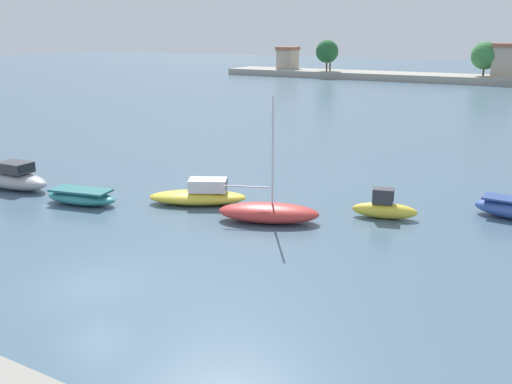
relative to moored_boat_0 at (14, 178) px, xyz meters
name	(u,v)px	position (x,y,z in m)	size (l,w,h in m)	color
ground_plane	(91,286)	(14.62, -7.82, -0.66)	(400.00, 400.00, 0.00)	#476075
moored_boat_0	(14,178)	(0.00, 0.00, 0.00)	(5.50, 2.23, 1.74)	#9E9EA3
moored_boat_1	(81,197)	(6.15, -0.25, -0.24)	(4.61, 2.51, 0.88)	teal
moored_boat_2	(199,195)	(12.02, 3.16, -0.14)	(5.87, 4.38, 1.47)	yellow
moored_boat_3	(268,212)	(16.97, 2.36, -0.15)	(5.65, 3.80, 6.53)	#C63833
moored_boat_4	(384,208)	(22.02, 5.93, -0.09)	(3.55, 1.85, 1.62)	yellow
distant_shoreline	(495,73)	(15.98, 94.85, 1.41)	(111.63, 10.44, 7.94)	#9E998C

